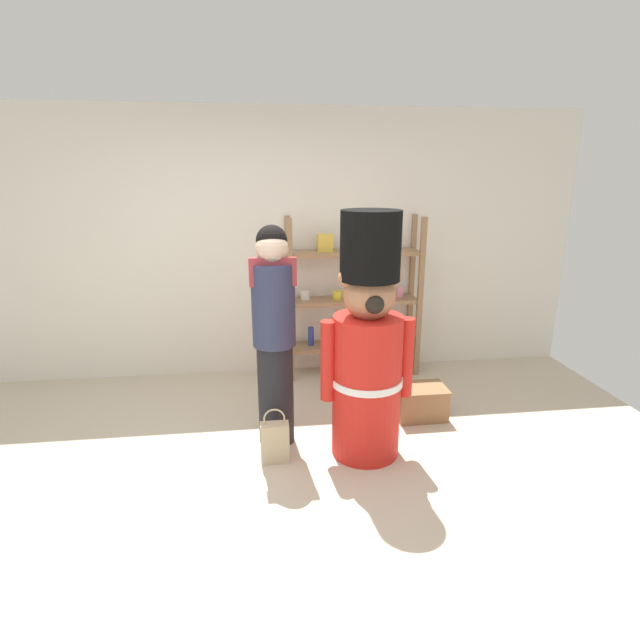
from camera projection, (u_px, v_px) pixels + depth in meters
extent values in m
plane|color=beige|center=(274.00, 494.00, 3.24)|extent=(6.40, 6.40, 0.00)
cube|color=silver|center=(262.00, 246.00, 4.96)|extent=(6.40, 0.12, 2.60)
cube|color=#93704C|center=(290.00, 303.00, 4.79)|extent=(0.05, 0.05, 1.60)
cube|color=#93704C|center=(420.00, 299.00, 4.94)|extent=(0.05, 0.05, 1.60)
cube|color=#93704C|center=(288.00, 296.00, 5.07)|extent=(0.05, 0.05, 1.60)
cube|color=#93704C|center=(411.00, 292.00, 5.23)|extent=(0.05, 0.05, 1.60)
cube|color=#93704C|center=(352.00, 346.00, 5.15)|extent=(1.28, 0.30, 0.04)
cube|color=#93704C|center=(353.00, 300.00, 5.02)|extent=(1.28, 0.30, 0.04)
cube|color=#93704C|center=(354.00, 253.00, 4.88)|extent=(1.28, 0.30, 0.04)
cylinder|color=white|center=(305.00, 295.00, 4.97)|extent=(0.10, 0.10, 0.08)
cylinder|color=yellow|center=(338.00, 295.00, 4.97)|extent=(0.10, 0.10, 0.08)
cylinder|color=navy|center=(369.00, 294.00, 5.03)|extent=(0.08, 0.08, 0.08)
cylinder|color=pink|center=(400.00, 292.00, 5.06)|extent=(0.07, 0.07, 0.11)
cylinder|color=navy|center=(311.00, 336.00, 5.08)|extent=(0.06, 0.06, 0.19)
cylinder|color=#B27226|center=(353.00, 333.00, 5.10)|extent=(0.06, 0.06, 0.23)
cylinder|color=#596B33|center=(393.00, 333.00, 5.19)|extent=(0.07, 0.07, 0.18)
cube|color=gold|center=(325.00, 243.00, 4.82)|extent=(0.15, 0.12, 0.17)
cube|color=#B21E2D|center=(383.00, 244.00, 4.89)|extent=(0.13, 0.11, 0.12)
cylinder|color=red|center=(367.00, 387.00, 3.59)|extent=(0.49, 0.49, 1.05)
cylinder|color=white|center=(367.00, 380.00, 3.58)|extent=(0.51, 0.51, 0.05)
sphere|color=#AD7351|center=(369.00, 294.00, 3.40)|extent=(0.36, 0.36, 0.36)
sphere|color=#AD7351|center=(347.00, 278.00, 3.35)|extent=(0.13, 0.13, 0.13)
sphere|color=#AD7351|center=(392.00, 277.00, 3.38)|extent=(0.13, 0.13, 0.13)
cylinder|color=black|center=(371.00, 246.00, 3.30)|extent=(0.41, 0.41, 0.46)
cylinder|color=red|center=(328.00, 361.00, 3.50)|extent=(0.11, 0.11, 0.58)
cylinder|color=red|center=(406.00, 357.00, 3.57)|extent=(0.11, 0.11, 0.58)
sphere|color=black|center=(375.00, 304.00, 3.25)|extent=(0.13, 0.13, 0.13)
cylinder|color=black|center=(276.00, 394.00, 3.79)|extent=(0.27, 0.27, 0.79)
cylinder|color=#2D3351|center=(273.00, 305.00, 3.59)|extent=(0.31, 0.31, 0.60)
sphere|color=beige|center=(272.00, 249.00, 3.48)|extent=(0.23, 0.23, 0.23)
cube|color=#993338|center=(273.00, 272.00, 3.46)|extent=(0.33, 0.04, 0.20)
sphere|color=black|center=(272.00, 241.00, 3.48)|extent=(0.22, 0.22, 0.22)
cube|color=#C1AD89|center=(275.00, 443.00, 3.58)|extent=(0.20, 0.10, 0.30)
torus|color=#C1AD89|center=(274.00, 419.00, 3.52)|extent=(0.15, 0.01, 0.15)
cube|color=olive|center=(420.00, 403.00, 4.24)|extent=(0.41, 0.30, 0.25)
cube|color=olive|center=(421.00, 388.00, 4.20)|extent=(0.43, 0.31, 0.02)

